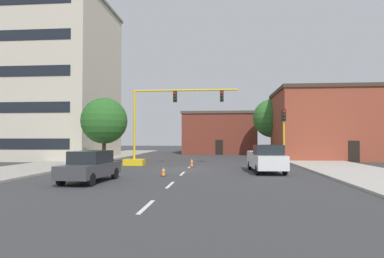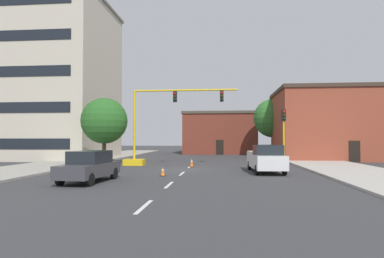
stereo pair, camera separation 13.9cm
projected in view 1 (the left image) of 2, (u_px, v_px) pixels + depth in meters
name	position (u px, v px, depth m)	size (l,w,h in m)	color
ground_plane	(187.00, 169.00, 25.65)	(160.00, 160.00, 0.00)	#38383A
sidewalk_left	(80.00, 161.00, 34.70)	(6.00, 56.00, 0.14)	#9E998E
sidewalk_right	(318.00, 162.00, 32.54)	(6.00, 56.00, 0.14)	#B2ADA3
lane_stripe_seg_0	(146.00, 207.00, 11.71)	(0.16, 2.40, 0.01)	silver
lane_stripe_seg_1	(170.00, 185.00, 17.19)	(0.16, 2.40, 0.01)	silver
lane_stripe_seg_2	(182.00, 174.00, 22.67)	(0.16, 2.40, 0.01)	silver
lane_stripe_seg_3	(190.00, 167.00, 28.14)	(0.16, 2.40, 0.01)	silver
building_tall_left	(49.00, 81.00, 40.23)	(14.44, 13.32, 19.01)	beige
building_brick_center	(219.00, 133.00, 53.53)	(11.54, 10.08, 6.53)	brown
building_row_right	(337.00, 124.00, 38.45)	(14.07, 10.21, 8.13)	brown
traffic_signal_gantry	(149.00, 140.00, 29.60)	(10.21, 1.20, 6.83)	yellow
traffic_light_pole_right	(284.00, 125.00, 26.85)	(0.32, 0.47, 4.80)	yellow
tree_left_near	(104.00, 121.00, 30.46)	(4.27, 4.27, 6.20)	#4C3823
tree_right_far	(272.00, 118.00, 44.18)	(5.21, 5.21, 7.75)	#4C3823
pickup_truck_white	(266.00, 159.00, 23.55)	(2.29, 5.50, 1.99)	white
sedan_dark_gray_near_left	(90.00, 166.00, 18.35)	(2.18, 4.62, 1.74)	#3D3D42
traffic_cone_roadside_a	(192.00, 163.00, 27.90)	(0.36, 0.36, 0.77)	black
traffic_cone_roadside_b	(163.00, 172.00, 21.22)	(0.36, 0.36, 0.60)	black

